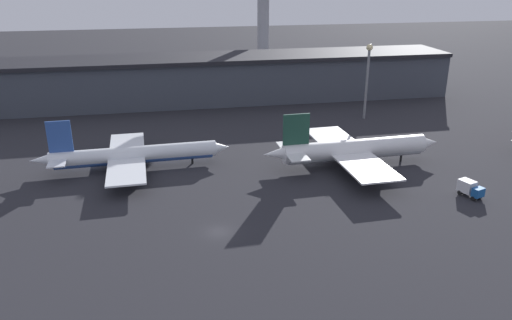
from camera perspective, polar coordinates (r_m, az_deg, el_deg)
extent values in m
plane|color=#26262B|center=(83.62, -4.37, -8.19)|extent=(600.00, 600.00, 0.00)
cube|color=#3D424C|center=(162.48, -8.17, 8.84)|extent=(173.07, 18.71, 13.39)
cube|color=black|center=(161.10, -8.31, 11.37)|extent=(173.07, 20.71, 1.20)
cylinder|color=white|center=(110.52, -13.67, 0.66)|extent=(35.13, 4.65, 3.46)
cylinder|color=#2D519E|center=(110.73, -13.64, 0.37)|extent=(33.36, 4.07, 2.94)
cone|color=white|center=(111.60, -4.13, 1.43)|extent=(4.26, 3.43, 3.29)
cone|color=white|center=(112.49, -23.23, -0.01)|extent=(5.29, 3.12, 2.94)
cube|color=#2D519E|center=(110.27, -21.55, 2.50)|extent=(4.86, 0.56, 6.69)
cube|color=white|center=(111.81, -21.59, 0.26)|extent=(3.84, 11.43, 0.24)
cube|color=white|center=(110.73, -14.56, 0.38)|extent=(8.68, 31.68, 0.36)
cylinder|color=gray|center=(119.38, -13.96, 1.34)|extent=(3.87, 2.03, 1.90)
cylinder|color=gray|center=(102.93, -13.96, -1.90)|extent=(3.87, 2.03, 1.90)
cylinder|color=black|center=(111.77, -7.29, -0.03)|extent=(0.50, 0.50, 1.56)
cylinder|color=black|center=(112.76, -14.45, -0.37)|extent=(0.50, 0.50, 1.56)
cylinder|color=black|center=(110.18, -14.46, -0.88)|extent=(0.50, 0.50, 1.56)
cylinder|color=white|center=(111.07, 11.26, 1.29)|extent=(32.52, 5.18, 4.09)
cylinder|color=#ADB2B7|center=(111.31, 11.23, 0.94)|extent=(30.88, 4.52, 3.47)
cone|color=white|center=(119.07, 18.95, 1.89)|extent=(5.03, 4.05, 3.88)
cone|color=white|center=(105.20, 2.45, 0.73)|extent=(6.24, 3.68, 3.47)
cube|color=#1E4738|center=(104.64, 4.62, 3.51)|extent=(5.73, 0.59, 6.66)
cube|color=white|center=(106.00, 4.21, 1.03)|extent=(4.51, 12.58, 0.24)
cube|color=white|center=(110.61, 10.47, 0.98)|extent=(10.16, 34.86, 0.36)
cylinder|color=gray|center=(119.81, 9.06, 1.96)|extent=(4.57, 2.40, 2.25)
cylinder|color=gray|center=(103.34, 12.99, -1.51)|extent=(4.57, 2.40, 2.25)
cylinder|color=black|center=(117.02, 16.24, 0.32)|extent=(0.50, 0.50, 1.84)
cylinder|color=black|center=(112.86, 10.07, 0.09)|extent=(0.50, 0.50, 1.84)
cylinder|color=black|center=(110.08, 10.71, -0.51)|extent=(0.50, 0.50, 1.84)
cube|color=#195199|center=(102.29, 24.05, -3.39)|extent=(2.53, 2.05, 1.73)
cube|color=silver|center=(103.53, 22.96, -2.75)|extent=(3.02, 3.49, 2.30)
cylinder|color=black|center=(103.43, 24.17, -3.83)|extent=(0.81, 1.03, 0.90)
cylinder|color=black|center=(102.18, 23.61, -4.05)|extent=(0.81, 1.03, 0.90)
cylinder|color=black|center=(105.03, 22.87, -3.25)|extent=(0.81, 1.03, 0.90)
cylinder|color=black|center=(103.80, 22.30, -3.45)|extent=(0.81, 1.03, 0.90)
cylinder|color=slate|center=(145.83, 12.53, 8.40)|extent=(0.70, 0.70, 19.66)
sphere|color=beige|center=(143.96, 12.86, 12.44)|extent=(1.80, 1.80, 1.80)
cylinder|color=#99999E|center=(194.53, 0.83, 14.52)|extent=(4.40, 4.40, 36.49)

